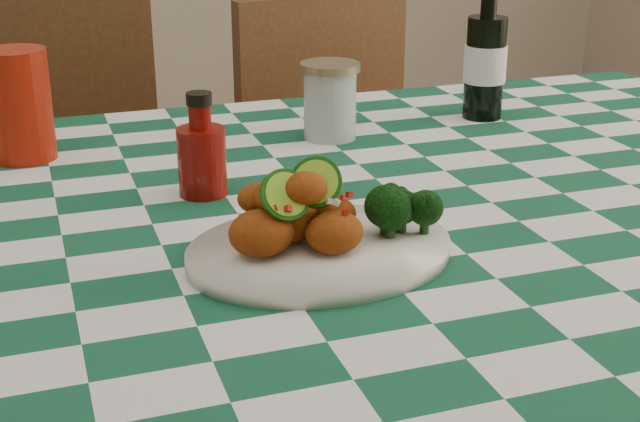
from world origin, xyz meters
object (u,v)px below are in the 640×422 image
object	(u,v)px
mason_jar	(330,101)
fried_chicken_pile	(303,210)
plate	(320,251)
red_tumbler	(19,105)
wooden_chair_left	(51,245)
beer_bottle	(486,47)
ketchup_bottle	(201,144)
wooden_chair_right	(365,218)

from	to	relation	value
mason_jar	fried_chicken_pile	bearing A→B (deg)	-112.98
plate	fried_chicken_pile	size ratio (longest dim) A/B	2.25
fried_chicken_pile	red_tumbler	bearing A→B (deg)	119.82
red_tumbler	wooden_chair_left	world-z (taller)	wooden_chair_left
red_tumbler	beer_bottle	distance (m)	0.72
ketchup_bottle	mason_jar	bearing A→B (deg)	38.01
ketchup_bottle	wooden_chair_right	bearing A→B (deg)	52.87
red_tumbler	mason_jar	size ratio (longest dim) A/B	1.35
fried_chicken_pile	beer_bottle	bearing A→B (deg)	44.69
ketchup_bottle	mason_jar	size ratio (longest dim) A/B	1.14
mason_jar	beer_bottle	distance (m)	0.29
fried_chicken_pile	wooden_chair_left	size ratio (longest dim) A/B	0.13
mason_jar	wooden_chair_left	distance (m)	0.70
plate	mason_jar	size ratio (longest dim) A/B	2.48
fried_chicken_pile	wooden_chair_right	size ratio (longest dim) A/B	0.14
fried_chicken_pile	wooden_chair_right	distance (m)	1.03
plate	fried_chicken_pile	distance (m)	0.05
ketchup_bottle	wooden_chair_right	xyz separation A→B (m)	(0.47, 0.62, -0.40)
beer_bottle	wooden_chair_left	size ratio (longest dim) A/B	0.24
plate	fried_chicken_pile	world-z (taller)	fried_chicken_pile
fried_chicken_pile	ketchup_bottle	distance (m)	0.24
beer_bottle	ketchup_bottle	bearing A→B (deg)	-157.36
plate	ketchup_bottle	world-z (taller)	ketchup_bottle
fried_chicken_pile	wooden_chair_left	xyz separation A→B (m)	(-0.24, 0.85, -0.36)
wooden_chair_right	mason_jar	bearing A→B (deg)	-128.77
wooden_chair_left	red_tumbler	bearing A→B (deg)	-85.71
fried_chicken_pile	red_tumbler	world-z (taller)	red_tumbler
ketchup_bottle	beer_bottle	xyz separation A→B (m)	(0.51, 0.21, 0.05)
fried_chicken_pile	mason_jar	world-z (taller)	mason_jar
red_tumbler	wooden_chair_left	distance (m)	0.54
fried_chicken_pile	beer_bottle	distance (m)	0.64
mason_jar	wooden_chair_left	world-z (taller)	wooden_chair_left
mason_jar	wooden_chair_right	xyz separation A→B (m)	(0.24, 0.44, -0.39)
ketchup_bottle	wooden_chair_right	size ratio (longest dim) A/B	0.14
fried_chicken_pile	ketchup_bottle	xyz separation A→B (m)	(-0.06, 0.24, 0.01)
beer_bottle	fried_chicken_pile	bearing A→B (deg)	-135.31
fried_chicken_pile	wooden_chair_right	bearing A→B (deg)	64.22
fried_chicken_pile	wooden_chair_right	xyz separation A→B (m)	(0.42, 0.86, -0.39)
red_tumbler	wooden_chair_left	size ratio (longest dim) A/B	0.16
ketchup_bottle	beer_bottle	bearing A→B (deg)	22.64
mason_jar	beer_bottle	xyz separation A→B (m)	(0.28, 0.03, 0.06)
plate	ketchup_bottle	bearing A→B (deg)	107.67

